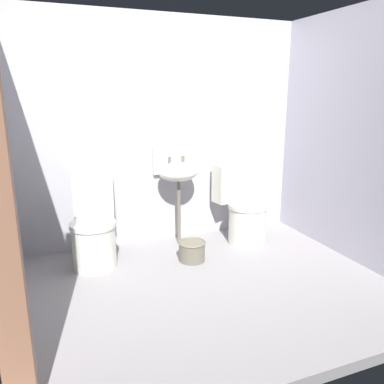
% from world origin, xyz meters
% --- Properties ---
extents(ground_plane, '(3.30, 2.48, 0.08)m').
position_xyz_m(ground_plane, '(0.00, 0.00, -0.04)').
color(ground_plane, gray).
extents(wall_back, '(3.30, 0.10, 2.25)m').
position_xyz_m(wall_back, '(0.00, 1.09, 1.12)').
color(wall_back, '#B2B2BB').
rests_on(wall_back, ground).
extents(wall_right, '(0.10, 2.28, 2.25)m').
position_xyz_m(wall_right, '(1.50, 0.10, 1.12)').
color(wall_right, '#B4B1C1').
rests_on(wall_right, ground).
extents(toilet_left, '(0.49, 0.65, 0.78)m').
position_xyz_m(toilet_left, '(-0.78, 0.69, 0.32)').
color(toilet_left, silver).
rests_on(toilet_left, ground).
extents(toilet_right, '(0.48, 0.65, 0.78)m').
position_xyz_m(toilet_right, '(0.73, 0.69, 0.32)').
color(toilet_right, silver).
rests_on(toilet_right, ground).
extents(sink, '(0.42, 0.35, 0.99)m').
position_xyz_m(sink, '(0.09, 0.88, 0.75)').
color(sink, '#6D6757').
rests_on(sink, ground).
extents(bucket, '(0.26, 0.26, 0.18)m').
position_xyz_m(bucket, '(0.06, 0.41, 0.10)').
color(bucket, '#6D6757').
rests_on(bucket, ground).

